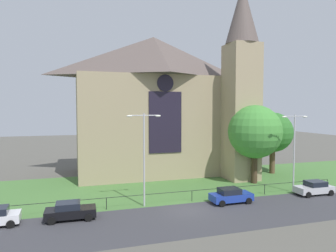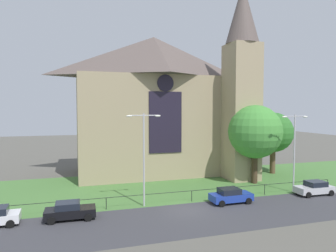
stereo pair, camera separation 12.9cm
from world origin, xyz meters
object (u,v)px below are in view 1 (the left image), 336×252
object	(u,v)px
tree_right_far	(273,133)
parked_car_black	(70,211)
parked_car_silver	(314,188)
streetlamp_near	(144,148)
tree_right_near	(255,132)
church_building	(160,103)
parked_car_blue	(231,196)
streetlamp_far	(294,143)

from	to	relation	value
tree_right_far	parked_car_black	world-z (taller)	tree_right_far
parked_car_black	parked_car_silver	xyz separation A→B (m)	(25.68, 0.11, 0.00)
streetlamp_near	parked_car_silver	size ratio (longest dim) A/B	2.13
tree_right_near	streetlamp_near	world-z (taller)	tree_right_near
streetlamp_near	tree_right_near	bearing A→B (deg)	18.01
church_building	parked_car_blue	world-z (taller)	church_building
streetlamp_near	parked_car_blue	world-z (taller)	streetlamp_near
tree_right_far	streetlamp_far	size ratio (longest dim) A/B	1.02
tree_right_far	streetlamp_far	xyz separation A→B (m)	(-4.09, -9.58, -0.44)
tree_right_far	parked_car_blue	xyz separation A→B (m)	(-12.87, -11.11, -5.25)
parked_car_black	church_building	bearing A→B (deg)	54.29
tree_right_far	parked_car_blue	distance (m)	17.80
parked_car_blue	parked_car_silver	xyz separation A→B (m)	(10.28, -0.02, 0.00)
church_building	parked_car_silver	world-z (taller)	church_building
parked_car_silver	streetlamp_far	bearing A→B (deg)	-44.79
tree_right_far	streetlamp_far	distance (m)	10.42
tree_right_near	parked_car_blue	xyz separation A→B (m)	(-6.93, -6.56, -5.80)
church_building	streetlamp_near	distance (m)	16.73
tree_right_near	parked_car_blue	distance (m)	11.17
parked_car_blue	parked_car_black	bearing A→B (deg)	-179.88
streetlamp_far	parked_car_silver	distance (m)	5.27
tree_right_near	tree_right_far	distance (m)	7.50
church_building	streetlamp_far	distance (m)	19.53
parked_car_black	parked_car_silver	distance (m)	25.68
streetlamp_far	parked_car_blue	size ratio (longest dim) A/B	2.09
streetlamp_near	church_building	bearing A→B (deg)	68.97
parked_car_black	parked_car_blue	world-z (taller)	same
tree_right_near	parked_car_blue	bearing A→B (deg)	-136.59
parked_car_silver	tree_right_far	bearing A→B (deg)	-101.85
streetlamp_far	parked_car_black	world-z (taller)	streetlamp_far
streetlamp_far	church_building	bearing A→B (deg)	127.57
church_building	streetlamp_far	bearing A→B (deg)	-52.43
tree_right_far	parked_car_silver	world-z (taller)	tree_right_far
parked_car_black	parked_car_blue	xyz separation A→B (m)	(15.40, 0.13, 0.00)
parked_car_black	tree_right_near	bearing A→B (deg)	18.11
parked_car_black	parked_car_silver	size ratio (longest dim) A/B	1.00
church_building	parked_car_blue	size ratio (longest dim) A/B	6.17
parked_car_silver	church_building	bearing A→B (deg)	-50.50
parked_car_blue	streetlamp_near	bearing A→B (deg)	169.49
streetlamp_far	parked_car_silver	bearing A→B (deg)	-46.07
streetlamp_near	parked_car_blue	size ratio (longest dim) A/B	2.14
parked_car_blue	church_building	bearing A→B (deg)	99.13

